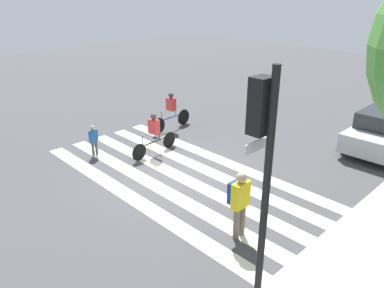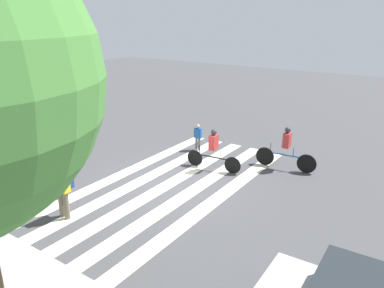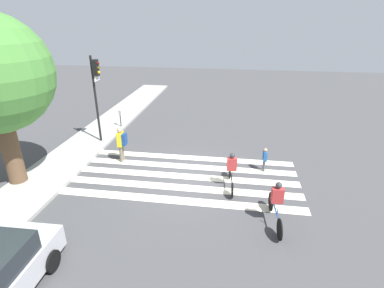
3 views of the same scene
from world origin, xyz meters
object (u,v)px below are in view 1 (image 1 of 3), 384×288
Objects in this scene: traffic_light at (261,162)px; pedestrian_child_with_backpack at (94,139)px; cyclist_far_lane at (154,132)px; pedestrian_adult_tall_backpack at (239,199)px; cyclist_mid_street at (171,110)px.

traffic_light is 9.56m from pedestrian_child_with_backpack.
pedestrian_child_with_backpack is 2.26m from cyclist_far_lane.
pedestrian_adult_tall_backpack is at bearing -98.89° from pedestrian_child_with_backpack.
cyclist_far_lane is (-3.78, -7.42, -2.55)m from traffic_light.
cyclist_far_lane is at bearing 30.49° from cyclist_mid_street.
pedestrian_adult_tall_backpack is 1.54× the size of pedestrian_child_with_backpack.
traffic_light is at bearing 42.55° from pedestrian_adult_tall_backpack.
pedestrian_child_with_backpack is 0.53× the size of cyclist_far_lane.
cyclist_far_lane is at bearing -50.37° from pedestrian_child_with_backpack.
cyclist_mid_street is (-3.93, -7.03, -0.18)m from pedestrian_adult_tall_backpack.
pedestrian_adult_tall_backpack is at bearing -136.38° from traffic_light.
pedestrian_child_with_backpack is at bearing -103.25° from traffic_light.
traffic_light is 2.21× the size of cyclist_far_lane.
pedestrian_adult_tall_backpack reaches higher than cyclist_mid_street.
pedestrian_child_with_backpack is (-2.10, -8.91, -2.76)m from traffic_light.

